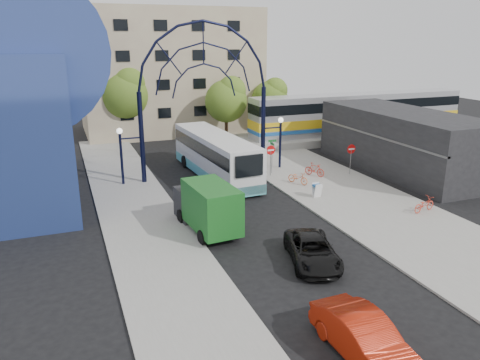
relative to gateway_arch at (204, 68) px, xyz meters
name	(u,v)px	position (x,y,z in m)	size (l,w,h in m)	color
ground	(282,244)	(0.00, -14.00, -8.56)	(120.00, 120.00, 0.00)	black
sidewalk_east	(362,202)	(8.00, -10.00, -8.50)	(8.00, 56.00, 0.12)	gray
plaza_west	(143,221)	(-6.50, -8.00, -8.50)	(5.00, 50.00, 0.12)	gray
gateway_arch	(204,68)	(0.00, 0.00, 0.00)	(13.64, 0.44, 12.10)	black
stop_sign	(271,153)	(4.80, -2.00, -6.56)	(0.80, 0.07, 2.50)	slate
do_not_enter_sign	(351,152)	(11.00, -4.00, -6.58)	(0.76, 0.07, 2.48)	slate
street_name_sign	(272,149)	(5.20, -1.40, -6.43)	(0.70, 0.70, 2.80)	slate
sandwich_board	(317,188)	(5.60, -8.02, -7.81)	(0.55, 0.61, 0.99)	white
commercial_block_east	(402,141)	(16.00, -4.00, -6.06)	(6.00, 16.00, 5.00)	black
apartment_block	(169,71)	(2.00, 20.97, -1.55)	(20.00, 12.10, 14.00)	tan
train_platform	(357,135)	(20.00, 8.00, -8.16)	(32.00, 5.00, 0.80)	gray
train_car	(359,113)	(20.00, 8.00, -5.66)	(25.10, 3.05, 4.20)	#B7B7BC
tree_north_a	(227,99)	(6.12, 11.93, -3.95)	(4.48, 4.48, 7.00)	#382314
tree_north_b	(125,92)	(-3.88, 15.93, -3.29)	(5.12, 5.12, 8.00)	#382314
tree_north_c	(271,97)	(12.12, 13.93, -4.28)	(4.16, 4.16, 6.50)	#382314
city_bus	(215,155)	(0.68, -0.38, -6.76)	(3.56, 12.69, 3.44)	silver
green_truck	(206,206)	(-3.22, -10.57, -7.08)	(2.65, 6.02, 2.96)	black
black_suv	(312,251)	(0.44, -16.48, -7.89)	(2.20, 4.78, 1.33)	black
red_sedan	(365,338)	(-1.49, -23.51, -7.77)	(1.67, 4.78, 1.58)	#A21D09
bike_near_a	(298,178)	(5.84, -4.75, -7.96)	(0.63, 1.80, 0.94)	orange
bike_near_b	(315,169)	(8.07, -3.39, -7.91)	(0.50, 1.77, 1.06)	red
bike_far_a	(424,204)	(10.54, -13.00, -7.96)	(0.64, 1.83, 0.96)	red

